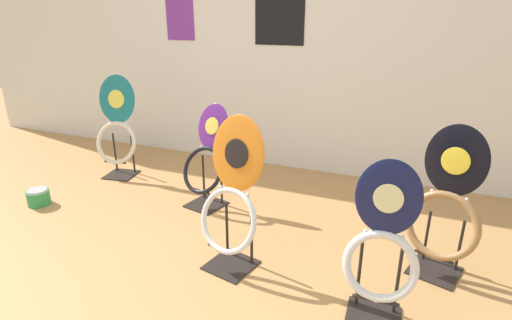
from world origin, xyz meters
TOP-DOWN VIEW (x-y plane):
  - ground_plane at (0.00, 0.00)m, footprint 14.00×14.00m
  - wall_back at (-0.00, 2.40)m, footprint 8.00×0.07m
  - toilet_seat_display_purple_note at (-0.19, 1.28)m, footprint 0.43×0.39m
  - toilet_seat_display_orange_sun at (0.38, 0.58)m, footprint 0.44×0.34m
  - toilet_seat_display_navy_moon at (1.27, 0.42)m, footprint 0.37×0.29m
  - toilet_seat_display_teal_sax at (-1.30, 1.52)m, footprint 0.44×0.32m
  - toilet_seat_display_jazz_black at (1.57, 0.99)m, footprint 0.45×0.35m
  - paint_can at (-1.50, 0.73)m, footprint 0.18×0.18m

SIDE VIEW (x-z plane):
  - ground_plane at x=0.00m, z-range 0.00..0.00m
  - paint_can at x=-1.50m, z-range 0.00..0.14m
  - toilet_seat_display_purple_note at x=-0.19m, z-range -0.03..0.81m
  - toilet_seat_display_jazz_black at x=1.57m, z-range -0.05..0.89m
  - toilet_seat_display_navy_moon at x=1.27m, z-range -0.01..0.87m
  - toilet_seat_display_teal_sax at x=-1.30m, z-range -0.05..0.92m
  - toilet_seat_display_orange_sun at x=0.38m, z-range -0.03..0.93m
  - wall_back at x=0.00m, z-range 0.00..2.60m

